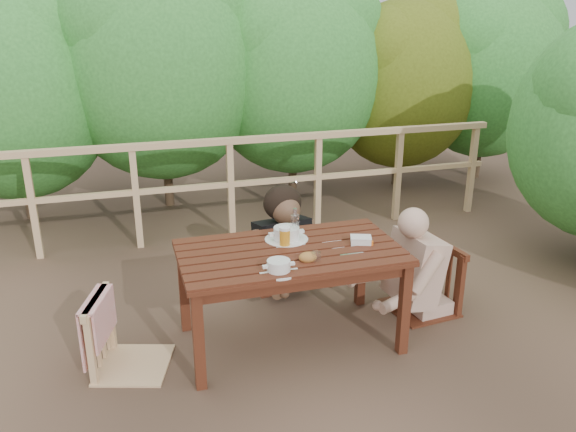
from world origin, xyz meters
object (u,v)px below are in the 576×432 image
object	(u,v)px
chair_far	(274,238)
tumbler	(316,257)
table	(290,297)
butter_tub	(361,241)
bread_roll	(308,257)
diner_right	(430,225)
chair_right	(424,252)
woman	(273,206)
beer_glass	(285,237)
bottle	(295,225)
chair_left	(128,302)
soup_near	(279,266)
soup_far	(286,234)

from	to	relation	value
chair_far	tumbler	bearing A→B (deg)	-100.02
table	butter_tub	size ratio (longest dim) A/B	10.38
bread_roll	tumbler	world-z (taller)	tumbler
table	bread_roll	xyz separation A→B (m)	(0.05, -0.20, 0.37)
chair_far	diner_right	world-z (taller)	diner_right
chair_right	butter_tub	distance (m)	0.66
woman	beer_glass	xyz separation A→B (m)	(-0.14, -0.81, 0.06)
bottle	woman	bearing A→B (deg)	86.36
butter_tub	diner_right	bearing A→B (deg)	35.28
table	chair_far	size ratio (longest dim) A/B	1.77
diner_right	chair_left	bearing A→B (deg)	87.68
chair_far	bread_roll	world-z (taller)	chair_far
chair_right	diner_right	bearing A→B (deg)	83.84
soup_near	butter_tub	size ratio (longest dim) A/B	1.71
beer_glass	soup_near	bearing A→B (deg)	-111.76
butter_tub	soup_far	bearing A→B (deg)	175.24
table	chair_far	world-z (taller)	chair_far
tumbler	beer_glass	bearing A→B (deg)	111.85
chair_left	bread_roll	world-z (taller)	chair_left
chair_left	bottle	xyz separation A→B (m)	(1.13, 0.17, 0.33)
soup_far	butter_tub	xyz separation A→B (m)	(0.46, -0.21, -0.02)
butter_tub	woman	bearing A→B (deg)	131.09
chair_right	woman	bearing A→B (deg)	-134.38
chair_far	butter_tub	bearing A→B (deg)	-77.04
table	soup_near	bearing A→B (deg)	-119.06
diner_right	butter_tub	distance (m)	0.65
beer_glass	woman	bearing A→B (deg)	80.00
chair_left	soup_near	distance (m)	0.97
chair_far	beer_glass	xyz separation A→B (m)	(-0.14, -0.79, 0.33)
soup_far	chair_far	bearing A→B (deg)	81.59
soup_far	diner_right	bearing A→B (deg)	-2.05
chair_right	bottle	size ratio (longest dim) A/B	4.06
table	soup_near	world-z (taller)	soup_near
bottle	butter_tub	xyz separation A→B (m)	(0.40, -0.20, -0.09)
table	chair_right	world-z (taller)	chair_right
woman	beer_glass	distance (m)	0.82
bottle	chair_left	bearing A→B (deg)	-171.55
chair_left	bottle	size ratio (longest dim) A/B	3.93
chair_far	soup_far	world-z (taller)	chair_far
chair_far	soup_near	xyz separation A→B (m)	(-0.29, -1.15, 0.30)
diner_right	woman	bearing A→B (deg)	46.48
chair_right	chair_far	bearing A→B (deg)	-133.63
soup_far	bread_roll	distance (m)	0.38
chair_left	beer_glass	xyz separation A→B (m)	(1.04, 0.09, 0.28)
table	chair_left	size ratio (longest dim) A/B	1.57
bread_roll	beer_glass	bearing A→B (deg)	103.84
soup_near	tumbler	world-z (taller)	soup_near
woman	diner_right	size ratio (longest dim) A/B	1.00
table	chair_left	bearing A→B (deg)	-179.63
chair_far	woman	bearing A→B (deg)	81.30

